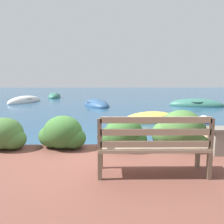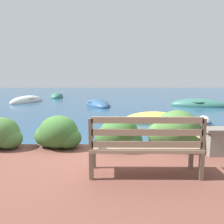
{
  "view_description": "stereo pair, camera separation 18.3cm",
  "coord_description": "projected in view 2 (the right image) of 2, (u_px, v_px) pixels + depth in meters",
  "views": [
    {
      "loc": [
        0.19,
        -4.73,
        1.66
      ],
      "look_at": [
        0.29,
        4.72,
        0.24
      ],
      "focal_mm": 35.0,
      "sensor_mm": 36.0,
      "label": 1
    },
    {
      "loc": [
        0.37,
        -4.73,
        1.66
      ],
      "look_at": [
        0.29,
        4.72,
        0.24
      ],
      "focal_mm": 35.0,
      "sensor_mm": 36.0,
      "label": 2
    }
  ],
  "objects": [
    {
      "name": "rowboat_far",
      "position": [
        98.0,
        105.0,
        13.87
      ],
      "size": [
        2.31,
        3.23,
        0.72
      ],
      "rotation": [
        0.0,
        0.0,
        1.98
      ],
      "color": "#2D517A",
      "rests_on": "ground_plane"
    },
    {
      "name": "hedge_clump_left",
      "position": [
        0.0,
        135.0,
        4.59
      ],
      "size": [
        0.97,
        0.7,
        0.66
      ],
      "color": "#426B33",
      "rests_on": "patio_terrace"
    },
    {
      "name": "rowboat_nearest",
      "position": [
        150.0,
        119.0,
        8.88
      ],
      "size": [
        2.74,
        2.24,
        0.62
      ],
      "rotation": [
        0.0,
        0.0,
        3.62
      ],
      "color": "#DBC64C",
      "rests_on": "ground_plane"
    },
    {
      "name": "rowboat_mid",
      "position": [
        198.0,
        105.0,
        13.55
      ],
      "size": [
        3.44,
        2.03,
        0.83
      ],
      "rotation": [
        0.0,
        0.0,
        6.0
      ],
      "color": "#336B5B",
      "rests_on": "ground_plane"
    },
    {
      "name": "ground_plane",
      "position": [
        97.0,
        154.0,
        4.92
      ],
      "size": [
        80.0,
        80.0,
        0.0
      ],
      "color": "navy"
    },
    {
      "name": "hedge_clump_right",
      "position": [
        118.0,
        135.0,
        4.53
      ],
      "size": [
        0.99,
        0.72,
        0.68
      ],
      "color": "#38662D",
      "rests_on": "patio_terrace"
    },
    {
      "name": "hedge_clump_centre",
      "position": [
        58.0,
        134.0,
        4.62
      ],
      "size": [
        1.02,
        0.73,
        0.69
      ],
      "color": "#38662D",
      "rests_on": "patio_terrace"
    },
    {
      "name": "mooring_buoy",
      "position": [
        204.0,
        122.0,
        8.09
      ],
      "size": [
        0.54,
        0.54,
        0.49
      ],
      "color": "white",
      "rests_on": "ground_plane"
    },
    {
      "name": "rowboat_outer",
      "position": [
        27.0,
        101.0,
        15.85
      ],
      "size": [
        2.01,
        3.31,
        0.85
      ],
      "rotation": [
        0.0,
        0.0,
        4.36
      ],
      "color": "silver",
      "rests_on": "ground_plane"
    },
    {
      "name": "hedge_clump_far_right",
      "position": [
        176.0,
        132.0,
        4.56
      ],
      "size": [
        1.19,
        0.86,
        0.81
      ],
      "color": "#426B33",
      "rests_on": "patio_terrace"
    },
    {
      "name": "rowboat_distant",
      "position": [
        57.0,
        97.0,
        19.97
      ],
      "size": [
        1.41,
        2.45,
        0.8
      ],
      "rotation": [
        0.0,
        0.0,
        1.72
      ],
      "color": "#336B5B",
      "rests_on": "ground_plane"
    },
    {
      "name": "park_bench",
      "position": [
        145.0,
        144.0,
        3.25
      ],
      "size": [
        1.66,
        0.48,
        0.93
      ],
      "rotation": [
        0.0,
        0.0,
        -0.05
      ],
      "color": "brown",
      "rests_on": "patio_terrace"
    }
  ]
}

